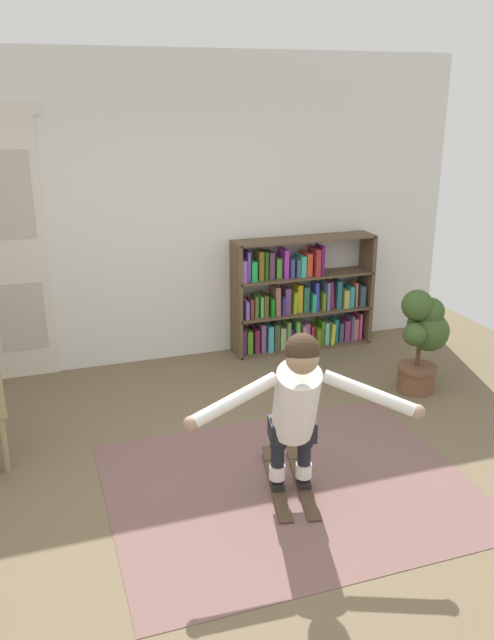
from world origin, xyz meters
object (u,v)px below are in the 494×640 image
at_px(bookshelf, 299,301).
at_px(potted_plant, 423,335).
at_px(skis_pair, 289,482).
at_px(person_skier, 297,402).

height_order(bookshelf, potted_plant, bookshelf).
xyz_separation_m(potted_plant, skis_pair, (-1.67, -1.03, -0.50)).
bearing_deg(skis_pair, person_skier, -102.53).
xyz_separation_m(bookshelf, potted_plant, (0.63, -1.29, 0.01)).
bearing_deg(skis_pair, bookshelf, 65.82).
bearing_deg(skis_pair, potted_plant, 31.67).
height_order(skis_pair, person_skier, person_skier).
distance_m(bookshelf, potted_plant, 1.44).
bearing_deg(potted_plant, person_skier, -144.78).
bearing_deg(bookshelf, person_skier, -113.42).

